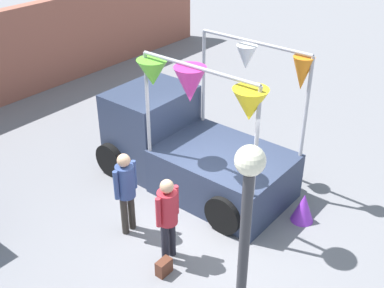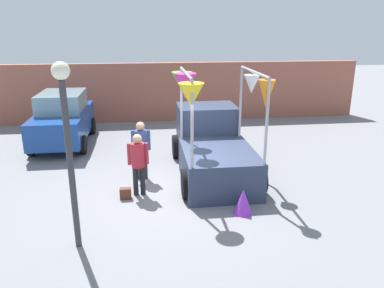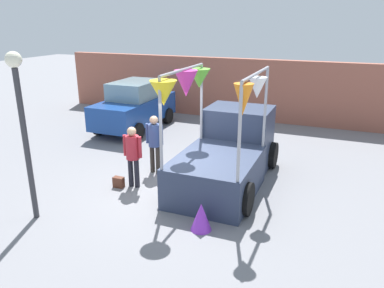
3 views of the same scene
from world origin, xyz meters
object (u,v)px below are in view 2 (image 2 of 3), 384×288
Objects in this scene: vendor_truck at (211,143)px; folded_kite_bundle_violet at (243,201)px; handbag at (125,193)px; parked_car at (63,118)px; person_customer at (138,159)px; street_lamp at (67,130)px; person_vendor at (141,145)px.

vendor_truck is 6.91× the size of folded_kite_bundle_violet.
parked_car is at bearing 115.82° from handbag.
handbag is at bearing -64.18° from parked_car.
parked_car is 14.29× the size of handbag.
street_lamp is at bearing -118.11° from person_customer.
person_customer reaches higher than handbag.
folded_kite_bundle_violet is (2.39, -1.33, -0.67)m from person_customer.
person_vendor is (-2.03, -0.32, 0.12)m from vendor_truck.
street_lamp reaches higher than handbag.
parked_car reaches higher than person_customer.
folded_kite_bundle_violet reaches higher than handbag.
parked_car is 2.47× the size of person_customer.
person_customer is 2.88m from street_lamp.
person_vendor is at bearing 71.56° from handbag.
street_lamp is at bearing -132.41° from vendor_truck.
street_lamp reaches higher than vendor_truck.
street_lamp is (-1.19, -2.22, 1.40)m from person_customer.
vendor_truck is 1.15× the size of street_lamp.
street_lamp is at bearing -77.33° from parked_car.
folded_kite_bundle_violet is (2.32, -2.39, -0.70)m from person_vendor.
person_customer is 0.97× the size of person_vendor.
vendor_truck is 2.49× the size of person_vendor.
vendor_truck is 14.82× the size of handbag.
person_customer is (2.76, -4.78, 0.03)m from parked_car.
person_vendor is at bearing -171.06° from vendor_truck.
person_customer is (-2.10, -1.38, 0.09)m from vendor_truck.
street_lamp reaches higher than parked_car.
person_vendor is at bearing -52.76° from parked_car.
person_customer is 2.70× the size of folded_kite_bundle_violet.
vendor_truck reaches higher than person_vendor.
handbag is (-2.45, -1.58, -0.75)m from vendor_truck.
parked_car is at bearing 130.11° from folded_kite_bundle_violet.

